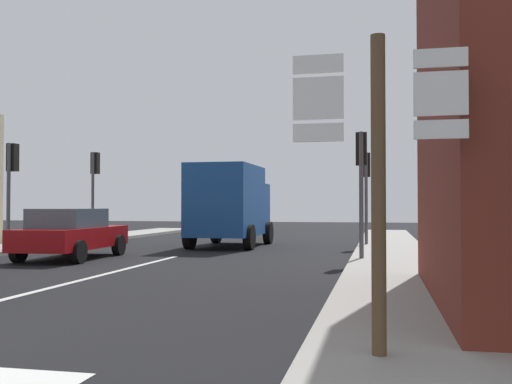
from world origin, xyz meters
TOP-DOWN VIEW (x-y plane):
  - ground_plane at (0.00, 10.00)m, footprint 80.00×80.00m
  - sidewalk_right at (6.44, 8.00)m, footprint 2.28×44.00m
  - lane_centre_stripe at (0.00, 6.00)m, footprint 0.16×12.00m
  - sedan_far at (-2.73, 10.62)m, footprint 2.11×4.27m
  - delivery_truck at (0.52, 16.52)m, footprint 2.51×5.01m
  - route_sign_post at (6.07, 0.81)m, footprint 1.66×0.14m
  - traffic_light_far_right at (5.60, 17.16)m, footprint 0.30×0.49m
  - traffic_light_near_left at (-5.60, 11.91)m, footprint 0.30×0.49m
  - traffic_light_far_left at (-5.60, 17.53)m, footprint 0.30×0.49m
  - traffic_light_near_right at (5.60, 11.26)m, footprint 0.30×0.49m

SIDE VIEW (x-z plane):
  - ground_plane at x=0.00m, z-range 0.00..0.00m
  - lane_centre_stripe at x=0.00m, z-range 0.00..0.01m
  - sidewalk_right at x=6.44m, z-range 0.00..0.14m
  - sedan_far at x=-2.73m, z-range 0.03..1.50m
  - delivery_truck at x=0.52m, z-range 0.13..3.18m
  - route_sign_post at x=6.07m, z-range 0.31..3.51m
  - traffic_light_far_right at x=5.60m, z-range 0.85..4.38m
  - traffic_light_near_right at x=5.60m, z-range 0.86..4.42m
  - traffic_light_near_left at x=-5.60m, z-range 0.86..4.44m
  - traffic_light_far_left at x=-5.60m, z-range 0.91..4.70m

